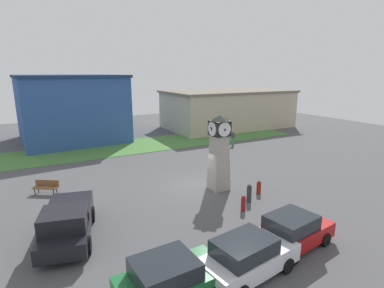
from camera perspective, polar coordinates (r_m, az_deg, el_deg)
The scene contains 14 objects.
ground_plane at distance 21.25m, azimuth 1.01°, elevation -8.08°, with size 74.03×74.03×0.00m, color #4C4C4F.
clock_tower at distance 20.15m, azimuth 5.18°, elevation -1.74°, with size 1.52×1.51×5.10m.
bollard_near_tower at distance 20.35m, azimuth 12.60°, elevation -8.04°, with size 0.29×0.29×0.90m.
bollard_mid_row at distance 18.97m, azimuth 10.83°, elevation -9.17°, with size 0.30×0.30×1.15m.
bollard_far_row at distance 17.81m, azimuth 9.75°, elevation -11.04°, with size 0.27×0.27×0.94m.
car_navy_sedan at distance 11.46m, azimuth -4.15°, elevation -24.26°, with size 3.97×2.23×1.59m.
car_near_tower at distance 12.65m, azimuth 10.59°, elevation -20.31°, with size 4.37×2.35×1.63m.
car_by_building at distance 14.90m, azimuth 18.70°, elevation -15.34°, with size 4.03×2.34×1.59m.
pickup_truck at distance 15.84m, azimuth -22.61°, elevation -13.37°, with size 3.18×5.47×1.85m.
bench at distance 22.07m, azimuth -26.04°, elevation -7.22°, with size 1.63×1.32×0.90m.
pedestrian_near_bench at distance 33.07m, azimuth 7.85°, elevation 1.35°, with size 0.46×0.38×1.63m.
warehouse_blue_far at distance 37.92m, azimuth -22.03°, elevation 6.41°, with size 11.92×12.05×7.55m.
storefront_low_left at distance 44.02m, azimuth 6.85°, elevation 6.67°, with size 18.01×10.04×5.31m.
grass_verge_far at distance 32.50m, azimuth -15.25°, elevation -0.87°, with size 44.42×6.73×0.04m, color #477A38.
Camera 1 is at (-9.71, -17.22, 7.81)m, focal length 28.00 mm.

